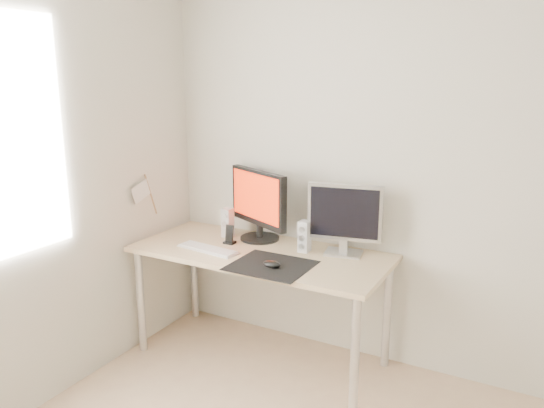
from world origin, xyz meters
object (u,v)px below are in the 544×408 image
at_px(mouse, 272,264).
at_px(phone_dock, 230,238).
at_px(second_monitor, 345,216).
at_px(keyboard, 208,249).
at_px(speaker_left, 228,223).
at_px(speaker_right, 305,236).
at_px(main_monitor, 258,202).
at_px(desk, 260,263).

xyz_separation_m(mouse, phone_dock, (-0.45, 0.26, 0.01)).
distance_m(mouse, second_monitor, 0.54).
bearing_deg(keyboard, speaker_left, 98.59).
distance_m(mouse, keyboard, 0.51).
distance_m(speaker_right, phone_dock, 0.50).
xyz_separation_m(second_monitor, keyboard, (-0.77, -0.33, -0.23)).
distance_m(mouse, speaker_right, 0.36).
relative_size(main_monitor, speaker_right, 2.63).
bearing_deg(main_monitor, speaker_left, -168.36).
bearing_deg(desk, speaker_right, 25.86).
xyz_separation_m(speaker_left, phone_dock, (0.09, -0.12, -0.06)).
bearing_deg(main_monitor, desk, -57.85).
relative_size(desk, phone_dock, 12.93).
height_order(mouse, phone_dock, phone_dock).
distance_m(main_monitor, speaker_left, 0.27).
bearing_deg(mouse, speaker_right, 83.28).
xyz_separation_m(mouse, speaker_left, (-0.54, 0.38, 0.08)).
xyz_separation_m(mouse, speaker_right, (0.04, 0.35, 0.08)).
bearing_deg(phone_dock, speaker_right, 10.01).
xyz_separation_m(mouse, keyboard, (-0.50, 0.08, -0.02)).
xyz_separation_m(main_monitor, second_monitor, (0.60, -0.01, -0.01)).
relative_size(main_monitor, keyboard, 1.20).
bearing_deg(desk, phone_dock, 172.44).
distance_m(speaker_left, keyboard, 0.31).
relative_size(mouse, keyboard, 0.25).
xyz_separation_m(main_monitor, speaker_left, (-0.21, -0.04, -0.16)).
bearing_deg(mouse, speaker_left, 145.05).
xyz_separation_m(second_monitor, phone_dock, (-0.72, -0.16, -0.20)).
height_order(desk, main_monitor, main_monitor).
xyz_separation_m(desk, main_monitor, (-0.12, 0.20, 0.33)).
bearing_deg(second_monitor, speaker_right, -163.18).
distance_m(desk, second_monitor, 0.60).
height_order(desk, keyboard, keyboard).
height_order(mouse, second_monitor, second_monitor).
distance_m(desk, speaker_right, 0.33).
bearing_deg(main_monitor, phone_dock, -126.60).
height_order(desk, speaker_right, speaker_right).
bearing_deg(speaker_right, keyboard, -153.99).
bearing_deg(keyboard, main_monitor, 63.60).
distance_m(keyboard, phone_dock, 0.19).
relative_size(second_monitor, keyboard, 1.04).
xyz_separation_m(speaker_right, keyboard, (-0.54, -0.26, -0.09)).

